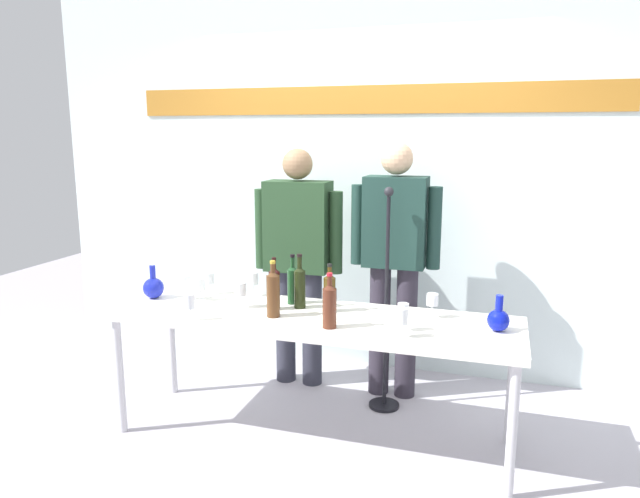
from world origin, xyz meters
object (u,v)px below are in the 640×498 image
object	(u,v)px
presenter_right	(395,254)
wine_bottle_2	(274,287)
wine_glass_left_2	(253,279)
decanter_blue_right	(498,319)
wine_glass_right_1	(402,317)
wine_glass_left_0	(185,283)
wine_glass_left_3	(240,290)
decanter_blue_left	(153,287)
wine_bottle_4	(273,292)
wine_glass_left_5	(190,302)
wine_bottle_3	(293,283)
wine_bottle_1	(330,291)
wine_glass_right_2	(403,311)
presenter_left	(298,252)
display_table	(312,325)
microphone_stand	(386,337)
wine_glass_right_0	(432,300)
wine_bottle_0	(330,304)
wine_glass_left_4	(200,285)
wine_bottle_5	(300,285)
wine_glass_left_1	(209,279)

from	to	relation	value
presenter_right	wine_bottle_2	distance (m)	0.90
wine_bottle_2	wine_glass_left_2	world-z (taller)	wine_bottle_2
decanter_blue_right	wine_glass_right_1	world-z (taller)	decanter_blue_right
wine_glass_left_0	wine_glass_left_3	bearing A→B (deg)	-7.65
decanter_blue_left	wine_bottle_2	xyz separation A→B (m)	(0.81, 0.01, 0.06)
presenter_right	wine_bottle_4	size ratio (longest dim) A/B	5.29
decanter_blue_right	wine_glass_left_5	bearing A→B (deg)	-168.66
wine_glass_left_0	wine_glass_left_5	distance (m)	0.43
decanter_blue_left	wine_glass_left_2	bearing A→B (deg)	22.12
wine_bottle_3	wine_glass_left_0	bearing A→B (deg)	-169.90
wine_bottle_1	wine_glass_right_2	xyz separation A→B (m)	(0.46, -0.21, -0.01)
presenter_left	wine_glass_left_5	bearing A→B (deg)	-105.41
decanter_blue_left	display_table	bearing A→B (deg)	-2.13
wine_glass_left_0	microphone_stand	size ratio (longest dim) A/B	0.10
wine_glass_right_0	wine_glass_right_2	world-z (taller)	wine_glass_right_2
decanter_blue_right	wine_glass_right_0	bearing A→B (deg)	161.06
decanter_blue_left	wine_bottle_0	xyz separation A→B (m)	(1.22, -0.21, 0.06)
wine_glass_left_4	wine_bottle_3	bearing A→B (deg)	11.40
display_table	wine_bottle_0	xyz separation A→B (m)	(0.15, -0.17, 0.19)
microphone_stand	wine_bottle_4	bearing A→B (deg)	-132.19
wine_glass_right_1	wine_glass_left_5	bearing A→B (deg)	-176.21
decanter_blue_left	wine_glass_right_1	world-z (taller)	decanter_blue_left
wine_glass_left_2	wine_glass_right_2	xyz separation A→B (m)	(1.02, -0.38, -0.00)
presenter_right	wine_bottle_0	distance (m)	0.92
presenter_left	wine_bottle_4	xyz separation A→B (m)	(0.14, -0.80, -0.07)
decanter_blue_left	wine_bottle_2	distance (m)	0.82
decanter_blue_right	wine_bottle_0	bearing A→B (deg)	-166.11
wine_glass_left_4	display_table	bearing A→B (deg)	-5.83
presenter_left	presenter_right	size ratio (longest dim) A/B	0.97
decanter_blue_right	wine_glass_right_2	size ratio (longest dim) A/B	1.31
wine_bottle_1	wine_glass_left_5	xyz separation A→B (m)	(-0.69, -0.39, -0.02)
display_table	wine_bottle_3	size ratio (longest dim) A/B	7.68
wine_bottle_4	wine_glass_left_0	size ratio (longest dim) A/B	2.13
presenter_right	wine_glass_left_2	xyz separation A→B (m)	(-0.82, -0.44, -0.12)
wine_bottle_0	microphone_stand	xyz separation A→B (m)	(0.18, 0.68, -0.40)
display_table	wine_glass_right_1	distance (m)	0.61
presenter_right	microphone_stand	xyz separation A→B (m)	(-0.01, -0.21, -0.50)
wine_glass_left_2	presenter_right	bearing A→B (deg)	28.37
microphone_stand	wine_bottle_2	bearing A→B (deg)	-141.81
wine_bottle_3	wine_glass_right_2	xyz separation A→B (m)	(0.73, -0.30, -0.02)
wine_bottle_5	wine_glass_left_4	distance (m)	0.64
wine_bottle_5	microphone_stand	size ratio (longest dim) A/B	0.23
wine_glass_left_0	wine_bottle_1	bearing A→B (deg)	1.78
wine_bottle_0	wine_bottle_5	world-z (taller)	wine_bottle_5
wine_bottle_1	wine_bottle_5	world-z (taller)	wine_bottle_5
display_table	wine_bottle_5	world-z (taller)	wine_bottle_5
display_table	wine_glass_left_2	distance (m)	0.58
wine_glass_left_3	wine_glass_right_2	world-z (taller)	wine_glass_left_3
wine_glass_left_2	wine_glass_left_1	bearing A→B (deg)	-171.09
decanter_blue_left	wine_glass_left_1	world-z (taller)	decanter_blue_left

